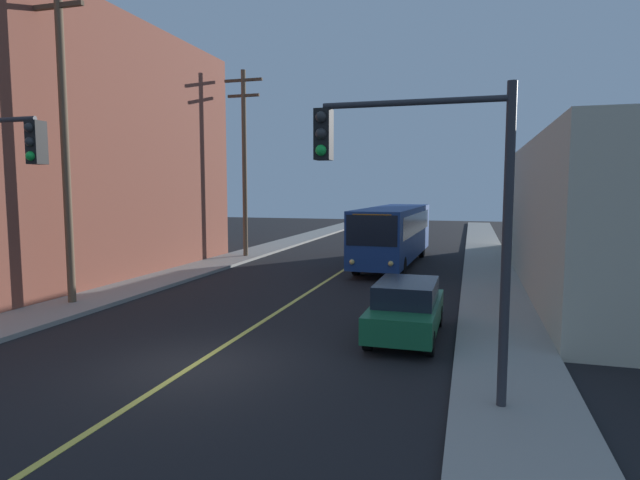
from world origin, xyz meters
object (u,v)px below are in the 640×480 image
object	(u,v)px
utility_pole_near	(64,121)
utility_pole_mid	(244,156)
city_bus	(394,232)
parked_car_green	(406,308)
traffic_signal_right_corner	(423,185)

from	to	relation	value
utility_pole_near	utility_pole_mid	distance (m)	13.86
city_bus	parked_car_green	distance (m)	14.59
parked_car_green	utility_pole_near	bearing A→B (deg)	176.92
utility_pole_mid	traffic_signal_right_corner	distance (m)	22.81
city_bus	traffic_signal_right_corner	size ratio (longest dim) A/B	2.04
city_bus	utility_pole_near	bearing A→B (deg)	-125.28
city_bus	parked_car_green	bearing A→B (deg)	-80.48
city_bus	parked_car_green	world-z (taller)	city_bus
parked_car_green	traffic_signal_right_corner	world-z (taller)	traffic_signal_right_corner
utility_pole_mid	utility_pole_near	bearing A→B (deg)	-92.45
utility_pole_near	traffic_signal_right_corner	size ratio (longest dim) A/B	1.97
utility_pole_mid	traffic_signal_right_corner	size ratio (longest dim) A/B	1.85
parked_car_green	utility_pole_near	world-z (taller)	utility_pole_near
parked_car_green	traffic_signal_right_corner	bearing A→B (deg)	-80.10
parked_car_green	traffic_signal_right_corner	distance (m)	5.82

